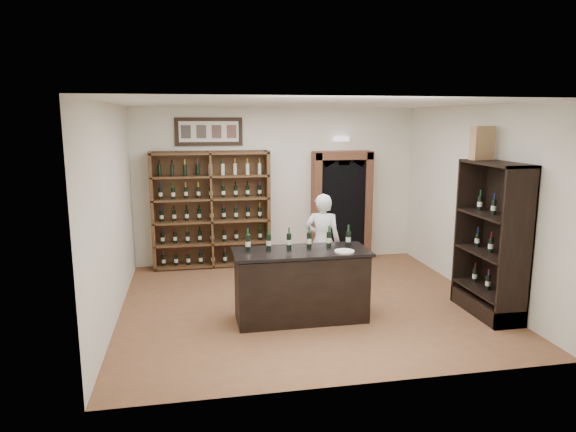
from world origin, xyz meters
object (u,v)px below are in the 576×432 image
(wine_shelf, at_px, (211,209))
(counter_bottle_0, at_px, (248,243))
(side_cabinet, at_px, (492,263))
(tasting_counter, at_px, (301,285))
(wine_crate, at_px, (482,143))
(shopkeeper, at_px, (323,242))

(wine_shelf, bearing_deg, counter_bottle_0, -82.24)
(counter_bottle_0, relative_size, side_cabinet, 0.14)
(tasting_counter, relative_size, wine_crate, 3.89)
(counter_bottle_0, xyz_separation_m, wine_crate, (3.41, -0.04, 1.33))
(shopkeeper, bearing_deg, side_cabinet, 166.15)
(counter_bottle_0, bearing_deg, side_cabinet, -7.35)
(side_cabinet, relative_size, wine_crate, 4.55)
(counter_bottle_0, xyz_separation_m, side_cabinet, (3.44, -0.44, -0.35))
(wine_crate, bearing_deg, wine_shelf, 133.75)
(tasting_counter, height_order, side_cabinet, side_cabinet)
(wine_shelf, bearing_deg, tasting_counter, -69.44)
(wine_shelf, bearing_deg, side_cabinet, -40.21)
(side_cabinet, bearing_deg, wine_shelf, 139.79)
(wine_crate, bearing_deg, side_cabinet, -94.23)
(wine_shelf, distance_m, wine_crate, 4.92)
(tasting_counter, xyz_separation_m, side_cabinet, (2.72, -0.30, 0.26))
(wine_shelf, distance_m, counter_bottle_0, 2.81)
(tasting_counter, bearing_deg, wine_crate, 2.13)
(side_cabinet, xyz_separation_m, shopkeeper, (-2.09, 1.55, 0.04))
(wine_shelf, height_order, tasting_counter, wine_shelf)
(counter_bottle_0, bearing_deg, tasting_counter, -11.34)
(side_cabinet, xyz_separation_m, wine_crate, (-0.04, 0.40, 1.69))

